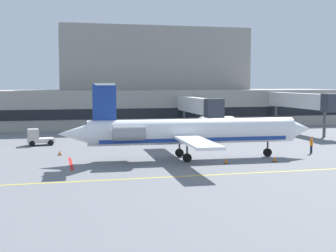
% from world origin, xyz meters
% --- Properties ---
extents(ground, '(120.00, 120.00, 0.11)m').
position_xyz_m(ground, '(-0.00, 0.00, -0.05)').
color(ground, slate).
extents(terminal_building, '(71.68, 15.63, 18.49)m').
position_xyz_m(terminal_building, '(6.33, 48.39, 6.87)').
color(terminal_building, gray).
rests_on(terminal_building, ground).
extents(jet_bridge_west, '(2.40, 17.99, 5.82)m').
position_xyz_m(jet_bridge_west, '(9.37, 30.28, 4.44)').
color(jet_bridge_west, silver).
rests_on(jet_bridge_west, ground).
extents(jet_bridge_east, '(2.40, 19.92, 6.45)m').
position_xyz_m(jet_bridge_east, '(26.58, 29.30, 5.07)').
color(jet_bridge_east, silver).
rests_on(jet_bridge_east, ground).
extents(regional_jet, '(27.37, 20.99, 7.99)m').
position_xyz_m(regional_jet, '(1.34, 7.98, 2.93)').
color(regional_jet, white).
rests_on(regional_jet, ground).
extents(baggage_tug, '(3.51, 2.39, 2.13)m').
position_xyz_m(baggage_tug, '(-14.48, 23.29, 0.96)').
color(baggage_tug, silver).
rests_on(baggage_tug, ground).
extents(fuel_tank, '(6.73, 2.79, 2.64)m').
position_xyz_m(fuel_tank, '(13.23, 32.60, 1.47)').
color(fuel_tank, white).
rests_on(fuel_tank, ground).
extents(marshaller, '(0.73, 0.55, 1.92)m').
position_xyz_m(marshaller, '(16.09, 8.65, 0.97)').
color(marshaller, '#191E33').
rests_on(marshaller, ground).
extents(safety_cone_alpha, '(0.47, 0.47, 0.55)m').
position_xyz_m(safety_cone_alpha, '(4.28, 4.69, 0.25)').
color(safety_cone_alpha, orange).
rests_on(safety_cone_alpha, ground).
extents(safety_cone_bravo, '(0.47, 0.47, 0.55)m').
position_xyz_m(safety_cone_bravo, '(9.47, 4.50, 0.25)').
color(safety_cone_bravo, orange).
rests_on(safety_cone_bravo, ground).
extents(safety_cone_charlie, '(0.47, 0.47, 0.55)m').
position_xyz_m(safety_cone_charlie, '(-11.84, 14.11, 0.25)').
color(safety_cone_charlie, orange).
rests_on(safety_cone_charlie, ground).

